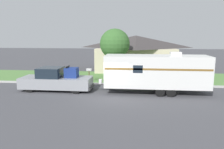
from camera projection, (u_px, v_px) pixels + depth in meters
name	position (u px, v px, depth m)	size (l,w,h in m)	color
ground_plane	(110.00, 96.00, 16.25)	(120.00, 120.00, 0.00)	#47474C
curb_strip	(114.00, 84.00, 19.91)	(80.00, 0.30, 0.14)	#ADADA8
lawn_strip	(117.00, 77.00, 23.50)	(80.00, 7.00, 0.03)	#568442
house_across_street	(136.00, 52.00, 28.69)	(10.38, 8.44, 4.46)	beige
pickup_truck	(56.00, 80.00, 17.89)	(5.87, 2.08, 2.02)	black
travel_trailer	(156.00, 71.00, 16.91)	(8.84, 2.38, 3.23)	black
mailbox	(89.00, 72.00, 20.89)	(0.48, 0.20, 1.35)	brown
tree_in_yard	(115.00, 44.00, 22.74)	(3.12, 3.12, 5.17)	brown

